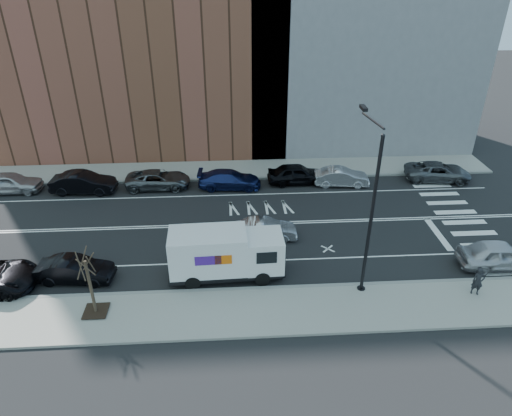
{
  "coord_description": "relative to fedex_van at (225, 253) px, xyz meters",
  "views": [
    {
      "loc": [
        0.06,
        -26.54,
        16.2
      ],
      "look_at": [
        1.68,
        -0.3,
        1.4
      ],
      "focal_mm": 32.0,
      "sensor_mm": 36.0,
      "label": 1
    }
  ],
  "objects": [
    {
      "name": "far_parked_f",
      "position": [
        9.17,
        11.11,
        -0.84
      ],
      "size": [
        4.38,
        1.86,
        1.4
      ],
      "primitive_type": "imported",
      "rotation": [
        0.0,
        0.0,
        1.48
      ],
      "color": "silver",
      "rests_on": "ground"
    },
    {
      "name": "curb_near",
      "position": [
        0.37,
        -1.4,
        -1.45
      ],
      "size": [
        44.0,
        0.25,
        0.17
      ],
      "primitive_type": "cube",
      "color": "gray",
      "rests_on": "ground"
    },
    {
      "name": "driving_sedan",
      "position": [
        2.54,
        3.75,
        -0.88
      ],
      "size": [
        4.05,
        1.47,
        1.33
      ],
      "primitive_type": "imported",
      "rotation": [
        0.0,
        0.0,
        1.55
      ],
      "color": "#ADACB1",
      "rests_on": "ground"
    },
    {
      "name": "far_parked_a",
      "position": [
        -16.43,
        11.5,
        -0.75
      ],
      "size": [
        4.63,
        1.87,
        1.58
      ],
      "primitive_type": "imported",
      "rotation": [
        0.0,
        0.0,
        1.57
      ],
      "color": "#B0B1B5",
      "rests_on": "ground"
    },
    {
      "name": "street_tree",
      "position": [
        -6.63,
        -2.8,
        -0.09
      ],
      "size": [
        1.2,
        1.2,
        3.75
      ],
      "color": "black",
      "rests_on": "ground"
    },
    {
      "name": "far_parked_c",
      "position": [
        -5.23,
        11.57,
        -0.85
      ],
      "size": [
        4.96,
        2.29,
        1.38
      ],
      "primitive_type": "imported",
      "rotation": [
        0.0,
        0.0,
        1.57
      ],
      "color": "#55595D",
      "rests_on": "ground"
    },
    {
      "name": "pedestrian",
      "position": [
        13.37,
        -2.57,
        -0.58
      ],
      "size": [
        0.67,
        0.53,
        1.62
      ],
      "primitive_type": "imported",
      "rotation": [
        0.0,
        0.0,
        -0.27
      ],
      "color": "black",
      "rests_on": "sidewalk_near"
    },
    {
      "name": "crosswalk",
      "position": [
        16.37,
        5.6,
        -1.53
      ],
      "size": [
        3.0,
        14.0,
        0.01
      ],
      "primitive_type": null,
      "color": "white",
      "rests_on": "ground"
    },
    {
      "name": "bldg_brick",
      "position": [
        -7.63,
        21.2,
        9.46
      ],
      "size": [
        26.0,
        10.0,
        22.0
      ],
      "primitive_type": "cube",
      "color": "brown",
      "rests_on": "ground"
    },
    {
      "name": "sidewalk_near",
      "position": [
        0.37,
        -3.2,
        -1.46
      ],
      "size": [
        44.0,
        3.6,
        0.15
      ],
      "primitive_type": "cube",
      "color": "gray",
      "rests_on": "ground"
    },
    {
      "name": "ground",
      "position": [
        0.37,
        5.6,
        -1.54
      ],
      "size": [
        120.0,
        120.0,
        0.0
      ],
      "primitive_type": "plane",
      "color": "black",
      "rests_on": "ground"
    },
    {
      "name": "near_parked_rear_a",
      "position": [
        -8.41,
        0.11,
        -0.84
      ],
      "size": [
        4.36,
        1.87,
        1.4
      ],
      "primitive_type": "imported",
      "rotation": [
        0.0,
        0.0,
        1.48
      ],
      "color": "black",
      "rests_on": "ground"
    },
    {
      "name": "far_parked_e",
      "position": [
        5.72,
        11.7,
        -0.74
      ],
      "size": [
        4.71,
        1.99,
        1.59
      ],
      "primitive_type": "imported",
      "rotation": [
        0.0,
        0.0,
        1.6
      ],
      "color": "black",
      "rests_on": "ground"
    },
    {
      "name": "fedex_van",
      "position": [
        0.0,
        0.0,
        0.0
      ],
      "size": [
        6.49,
        2.46,
        2.93
      ],
      "rotation": [
        0.0,
        0.0,
        0.03
      ],
      "color": "black",
      "rests_on": "ground"
    },
    {
      "name": "far_parked_d",
      "position": [
        0.34,
        11.2,
        -0.83
      ],
      "size": [
        4.99,
        2.28,
        1.42
      ],
      "primitive_type": "imported",
      "rotation": [
        0.0,
        0.0,
        1.51
      ],
      "color": "navy",
      "rests_on": "ground"
    },
    {
      "name": "streetlight",
      "position": [
        7.37,
        -1.31,
        3.54
      ],
      "size": [
        0.44,
        4.02,
        9.34
      ],
      "color": "black",
      "rests_on": "ground"
    },
    {
      "name": "sidewalk_far",
      "position": [
        0.37,
        14.4,
        -1.46
      ],
      "size": [
        44.0,
        3.6,
        0.15
      ],
      "primitive_type": "cube",
      "color": "gray",
      "rests_on": "ground"
    },
    {
      "name": "curb_far",
      "position": [
        0.37,
        12.6,
        -1.45
      ],
      "size": [
        44.0,
        0.25,
        0.17
      ],
      "primitive_type": "cube",
      "color": "gray",
      "rests_on": "ground"
    },
    {
      "name": "near_parked_front",
      "position": [
        15.98,
        -0.11,
        -0.72
      ],
      "size": [
        4.86,
        2.09,
        1.64
      ],
      "primitive_type": "imported",
      "rotation": [
        0.0,
        0.0,
        1.54
      ],
      "color": "silver",
      "rests_on": "ground"
    },
    {
      "name": "far_parked_g",
      "position": [
        17.17,
        11.56,
        -0.82
      ],
      "size": [
        5.45,
        3.04,
        1.44
      ],
      "primitive_type": "imported",
      "rotation": [
        0.0,
        0.0,
        1.44
      ],
      "color": "#53575B",
      "rests_on": "ground"
    },
    {
      "name": "road_markings",
      "position": [
        0.37,
        5.6,
        -1.53
      ],
      "size": [
        40.0,
        8.6,
        0.01
      ],
      "primitive_type": null,
      "color": "white",
      "rests_on": "ground"
    },
    {
      "name": "far_parked_b",
      "position": [
        -10.83,
        11.11,
        -0.74
      ],
      "size": [
        4.95,
        1.97,
        1.6
      ],
      "primitive_type": "imported",
      "rotation": [
        0.0,
        0.0,
        1.51
      ],
      "color": "black",
      "rests_on": "ground"
    }
  ]
}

